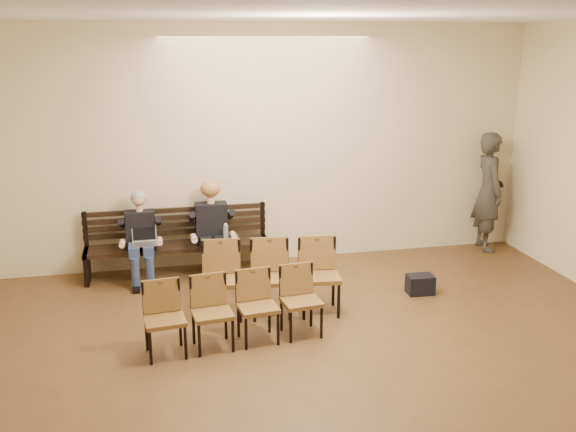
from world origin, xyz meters
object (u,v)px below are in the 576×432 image
Objects in this scene: bag at (420,284)px; chair_row_back at (271,279)px; seated_woman at (212,232)px; passerby at (489,183)px; laptop at (145,245)px; bench at (179,259)px; water_bottle at (226,241)px; seated_man at (141,239)px; chair_row_front at (235,311)px.

bag is 0.21× the size of chair_row_back.
passerby is at bearing 2.88° from seated_woman.
seated_woman is at bearing 24.79° from laptop.
bench is at bearing 128.48° from chair_row_back.
bench reaches higher than bag.
seated_woman is at bearing 128.41° from water_bottle.
seated_man reaches higher than water_bottle.
laptop is at bearing 162.40° from bag.
passerby reaches higher than laptop.
bag is at bearing 12.67° from chair_row_back.
seated_woman is 0.59× the size of passerby.
passerby is at bearing 40.52° from bag.
passerby reaches higher than water_bottle.
chair_row_front is (0.01, -2.21, -0.24)m from seated_woman.
bag is at bearing -3.14° from laptop.
chair_row_back is at bearing -70.36° from seated_woman.
laptop is (-0.94, -0.17, -0.07)m from seated_woman.
chair_row_back is (1.03, -1.64, 0.24)m from bench.
passerby reaches higher than bench.
seated_woman is at bearing 84.14° from chair_row_front.
water_bottle is at bearing -51.59° from seated_woman.
water_bottle is at bearing 155.98° from bag.
laptop is at bearing 178.08° from water_bottle.
passerby is (4.38, 0.22, 0.44)m from seated_woman.
seated_man is 3.85m from bag.
bench is 2.39m from chair_row_front.
passerby is (5.36, 0.22, 0.48)m from seated_man.
passerby is 4.26m from chair_row_back.
passerby reaches higher than chair_row_front.
chair_row_back is at bearing -57.98° from bench.
chair_row_back is (-3.83, -1.74, -0.62)m from passerby.
water_bottle is at bearing -10.24° from seated_man.
water_bottle is at bearing -26.86° from bench.
bag is 2.52m from passerby.
chair_row_front is 0.88m from chair_row_back.
bench is at bearing 46.99° from laptop.
water_bottle is 4.27m from passerby.
chair_row_back is at bearing -44.80° from seated_man.
passerby is (1.77, 1.52, 0.96)m from bag.
water_bottle is (1.15, -0.21, -0.04)m from seated_man.
chair_row_front reaches higher than bag.
laptop is (-0.46, -0.29, 0.35)m from bench.
bench is at bearing 166.05° from seated_woman.
chair_row_back is (-2.06, -0.22, 0.34)m from bag.
seated_woman is at bearing 100.23° from passerby.
bench is at bearing 98.53° from passerby.
bag is (2.60, -1.30, -0.51)m from seated_woman.
laptop is at bearing -147.47° from bench.
bag is (2.44, -1.09, -0.44)m from water_bottle.
seated_woman is (0.48, -0.12, 0.42)m from bench.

